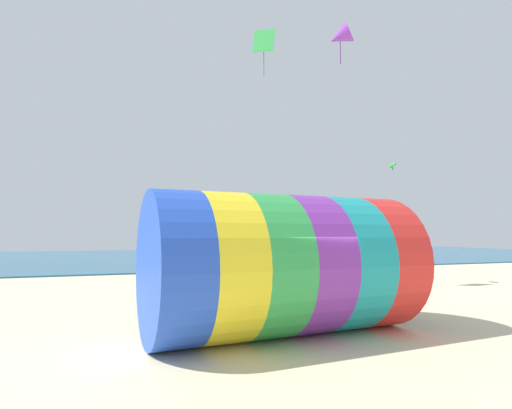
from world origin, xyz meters
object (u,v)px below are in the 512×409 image
at_px(kite_purple_delta, 340,37).
at_px(cooler_box, 361,314).
at_px(kite_green_diamond, 264,41).
at_px(bystander_near_water, 310,266).
at_px(kite_green_parafoil, 393,165).
at_px(kite_handler, 381,289).
at_px(bystander_mid_beach, 194,266).
at_px(giant_inflatable_tube, 282,264).

bearing_deg(kite_purple_delta, cooler_box, -112.30).
relative_size(kite_green_diamond, bystander_near_water, 1.45).
distance_m(kite_green_parafoil, cooler_box, 11.65).
bearing_deg(bystander_near_water, kite_green_parafoil, -19.54).
distance_m(kite_purple_delta, cooler_box, 10.55).
height_order(kite_handler, bystander_mid_beach, kite_handler).
bearing_deg(kite_green_parafoil, kite_green_diamond, 175.14).
bearing_deg(kite_green_diamond, kite_green_parafoil, -4.86).
distance_m(kite_green_diamond, cooler_box, 14.37).
relative_size(bystander_near_water, bystander_mid_beach, 1.13).
bearing_deg(giant_inflatable_tube, kite_handler, 18.39).
height_order(kite_handler, kite_green_diamond, kite_green_diamond).
bearing_deg(kite_green_diamond, bystander_near_water, 17.18).
relative_size(giant_inflatable_tube, kite_purple_delta, 4.35).
distance_m(kite_purple_delta, bystander_mid_beach, 14.04).
bearing_deg(giant_inflatable_tube, bystander_mid_beach, 89.70).
relative_size(kite_green_diamond, cooler_box, 4.92).
xyz_separation_m(bystander_near_water, cooler_box, (-2.67, -8.65, -0.73)).
xyz_separation_m(giant_inflatable_tube, cooler_box, (2.89, 0.85, -1.62)).
xyz_separation_m(giant_inflatable_tube, bystander_mid_beach, (0.07, 13.13, -1.01)).
bearing_deg(cooler_box, giant_inflatable_tube, -163.53).
bearing_deg(kite_handler, bystander_near_water, 79.10).
bearing_deg(kite_handler, kite_purple_delta, 89.31).
bearing_deg(cooler_box, kite_green_diamond, 91.66).
xyz_separation_m(kite_handler, cooler_box, (-1.10, -0.47, -0.64)).
distance_m(giant_inflatable_tube, kite_handler, 4.31).
bearing_deg(kite_purple_delta, kite_green_parafoil, 37.38).
height_order(giant_inflatable_tube, kite_green_parafoil, kite_green_parafoil).
bearing_deg(kite_handler, kite_green_diamond, 100.28).
height_order(kite_purple_delta, cooler_box, kite_purple_delta).
distance_m(giant_inflatable_tube, kite_green_diamond, 13.82).
height_order(kite_handler, kite_green_parafoil, kite_green_parafoil).
distance_m(kite_handler, kite_green_parafoil, 10.39).
bearing_deg(kite_green_diamond, kite_purple_delta, -74.95).
distance_m(kite_handler, kite_green_diamond, 13.65).
height_order(kite_purple_delta, bystander_mid_beach, kite_purple_delta).
bearing_deg(bystander_near_water, kite_handler, -100.90).
distance_m(kite_green_diamond, bystander_mid_beach, 12.62).
relative_size(kite_handler, kite_green_parafoil, 1.87).
xyz_separation_m(kite_handler, kite_purple_delta, (0.03, 2.27, 9.49)).
xyz_separation_m(kite_purple_delta, bystander_near_water, (1.55, 5.91, -9.39)).
distance_m(giant_inflatable_tube, cooler_box, 3.42).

